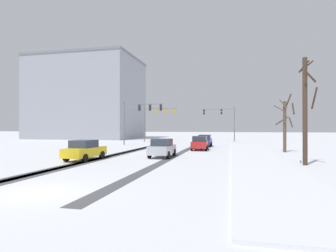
{
  "coord_description": "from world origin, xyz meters",
  "views": [
    {
      "loc": [
        7.52,
        -9.7,
        2.62
      ],
      "look_at": [
        0.0,
        23.39,
        2.8
      ],
      "focal_mm": 29.71,
      "sensor_mm": 36.0,
      "label": 1
    }
  ],
  "objects_px": {
    "bare_tree_sidewalk_near": "(305,108)",
    "traffic_signal_far_right": "(223,117)",
    "traffic_signal_near_left": "(139,113)",
    "car_silver_third": "(162,148)",
    "car_blue_lead": "(205,141)",
    "office_building_far_left_block": "(88,99)",
    "car_red_second": "(200,143)",
    "traffic_signal_far_left": "(157,116)",
    "bare_tree_sidewalk_mid": "(285,124)",
    "car_yellow_cab_fourth": "(85,150)"
  },
  "relations": [
    {
      "from": "car_silver_third",
      "to": "office_building_far_left_block",
      "type": "xyz_separation_m",
      "value": [
        -27.98,
        37.55,
        8.8
      ]
    },
    {
      "from": "office_building_far_left_block",
      "to": "car_yellow_cab_fourth",
      "type": "bearing_deg",
      "value": -61.37
    },
    {
      "from": "bare_tree_sidewalk_near",
      "to": "traffic_signal_far_right",
      "type": "bearing_deg",
      "value": 101.43
    },
    {
      "from": "traffic_signal_far_right",
      "to": "traffic_signal_near_left",
      "type": "bearing_deg",
      "value": -130.82
    },
    {
      "from": "car_red_second",
      "to": "bare_tree_sidewalk_near",
      "type": "height_order",
      "value": "bare_tree_sidewalk_near"
    },
    {
      "from": "traffic_signal_near_left",
      "to": "car_yellow_cab_fourth",
      "type": "bearing_deg",
      "value": -84.5
    },
    {
      "from": "car_silver_third",
      "to": "office_building_far_left_block",
      "type": "height_order",
      "value": "office_building_far_left_block"
    },
    {
      "from": "car_blue_lead",
      "to": "bare_tree_sidewalk_near",
      "type": "xyz_separation_m",
      "value": [
        8.56,
        -17.42,
        3.13
      ]
    },
    {
      "from": "traffic_signal_far_right",
      "to": "car_yellow_cab_fourth",
      "type": "relative_size",
      "value": 1.55
    },
    {
      "from": "traffic_signal_far_left",
      "to": "traffic_signal_near_left",
      "type": "xyz_separation_m",
      "value": [
        -0.11,
        -9.74,
        -0.01
      ]
    },
    {
      "from": "traffic_signal_near_left",
      "to": "bare_tree_sidewalk_mid",
      "type": "relative_size",
      "value": 1.05
    },
    {
      "from": "car_blue_lead",
      "to": "bare_tree_sidewalk_near",
      "type": "height_order",
      "value": "bare_tree_sidewalk_near"
    },
    {
      "from": "car_yellow_cab_fourth",
      "to": "bare_tree_sidewalk_mid",
      "type": "xyz_separation_m",
      "value": [
        17.01,
        11.24,
        2.19
      ]
    },
    {
      "from": "traffic_signal_far_left",
      "to": "office_building_far_left_block",
      "type": "bearing_deg",
      "value": 149.29
    },
    {
      "from": "car_blue_lead",
      "to": "car_red_second",
      "type": "relative_size",
      "value": 0.99
    },
    {
      "from": "car_blue_lead",
      "to": "car_red_second",
      "type": "xyz_separation_m",
      "value": [
        -0.01,
        -6.08,
        0.0
      ]
    },
    {
      "from": "bare_tree_sidewalk_near",
      "to": "car_silver_third",
      "type": "bearing_deg",
      "value": 165.25
    },
    {
      "from": "car_blue_lead",
      "to": "bare_tree_sidewalk_mid",
      "type": "bearing_deg",
      "value": -37.29
    },
    {
      "from": "car_yellow_cab_fourth",
      "to": "traffic_signal_near_left",
      "type": "bearing_deg",
      "value": 95.5
    },
    {
      "from": "car_silver_third",
      "to": "bare_tree_sidewalk_mid",
      "type": "height_order",
      "value": "bare_tree_sidewalk_mid"
    },
    {
      "from": "car_blue_lead",
      "to": "car_silver_third",
      "type": "xyz_separation_m",
      "value": [
        -2.41,
        -14.54,
        0.0
      ]
    },
    {
      "from": "bare_tree_sidewalk_mid",
      "to": "office_building_far_left_block",
      "type": "xyz_separation_m",
      "value": [
        -39.48,
        29.93,
        6.61
      ]
    },
    {
      "from": "car_blue_lead",
      "to": "car_red_second",
      "type": "height_order",
      "value": "same"
    },
    {
      "from": "bare_tree_sidewalk_mid",
      "to": "traffic_signal_far_right",
      "type": "bearing_deg",
      "value": 108.02
    },
    {
      "from": "car_silver_third",
      "to": "office_building_far_left_block",
      "type": "bearing_deg",
      "value": 126.69
    },
    {
      "from": "traffic_signal_near_left",
      "to": "car_blue_lead",
      "type": "relative_size",
      "value": 1.58
    },
    {
      "from": "car_red_second",
      "to": "car_yellow_cab_fourth",
      "type": "height_order",
      "value": "same"
    },
    {
      "from": "car_blue_lead",
      "to": "traffic_signal_far_left",
      "type": "bearing_deg",
      "value": 132.07
    },
    {
      "from": "traffic_signal_near_left",
      "to": "traffic_signal_far_right",
      "type": "bearing_deg",
      "value": 49.18
    },
    {
      "from": "traffic_signal_near_left",
      "to": "bare_tree_sidewalk_near",
      "type": "height_order",
      "value": "bare_tree_sidewalk_near"
    },
    {
      "from": "traffic_signal_far_right",
      "to": "car_blue_lead",
      "type": "distance_m",
      "value": 15.28
    },
    {
      "from": "traffic_signal_far_left",
      "to": "office_building_far_left_block",
      "type": "height_order",
      "value": "office_building_far_left_block"
    },
    {
      "from": "car_silver_third",
      "to": "bare_tree_sidewalk_near",
      "type": "height_order",
      "value": "bare_tree_sidewalk_near"
    },
    {
      "from": "office_building_far_left_block",
      "to": "car_blue_lead",
      "type": "bearing_deg",
      "value": -37.13
    },
    {
      "from": "traffic_signal_near_left",
      "to": "car_silver_third",
      "type": "relative_size",
      "value": 1.58
    },
    {
      "from": "traffic_signal_near_left",
      "to": "car_silver_third",
      "type": "xyz_separation_m",
      "value": [
        7.35,
        -15.49,
        -3.97
      ]
    },
    {
      "from": "traffic_signal_far_left",
      "to": "bare_tree_sidewalk_near",
      "type": "xyz_separation_m",
      "value": [
        18.21,
        -28.12,
        -0.85
      ]
    },
    {
      "from": "car_red_second",
      "to": "office_building_far_left_block",
      "type": "height_order",
      "value": "office_building_far_left_block"
    },
    {
      "from": "bare_tree_sidewalk_mid",
      "to": "car_blue_lead",
      "type": "bearing_deg",
      "value": 142.71
    },
    {
      "from": "car_yellow_cab_fourth",
      "to": "bare_tree_sidewalk_near",
      "type": "height_order",
      "value": "bare_tree_sidewalk_near"
    },
    {
      "from": "car_yellow_cab_fourth",
      "to": "bare_tree_sidewalk_near",
      "type": "relative_size",
      "value": 0.56
    },
    {
      "from": "traffic_signal_near_left",
      "to": "traffic_signal_far_left",
      "type": "bearing_deg",
      "value": 89.35
    },
    {
      "from": "car_red_second",
      "to": "bare_tree_sidewalk_near",
      "type": "xyz_separation_m",
      "value": [
        8.57,
        -11.34,
        3.13
      ]
    },
    {
      "from": "traffic_signal_far_right",
      "to": "car_blue_lead",
      "type": "relative_size",
      "value": 1.58
    },
    {
      "from": "traffic_signal_near_left",
      "to": "bare_tree_sidewalk_mid",
      "type": "height_order",
      "value": "traffic_signal_near_left"
    },
    {
      "from": "traffic_signal_near_left",
      "to": "bare_tree_sidewalk_mid",
      "type": "xyz_separation_m",
      "value": [
        18.85,
        -7.87,
        -1.78
      ]
    },
    {
      "from": "car_yellow_cab_fourth",
      "to": "office_building_far_left_block",
      "type": "height_order",
      "value": "office_building_far_left_block"
    },
    {
      "from": "bare_tree_sidewalk_mid",
      "to": "car_silver_third",
      "type": "bearing_deg",
      "value": -146.48
    },
    {
      "from": "traffic_signal_far_right",
      "to": "office_building_far_left_block",
      "type": "bearing_deg",
      "value": 165.55
    },
    {
      "from": "traffic_signal_far_right",
      "to": "car_silver_third",
      "type": "bearing_deg",
      "value": -98.73
    }
  ]
}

